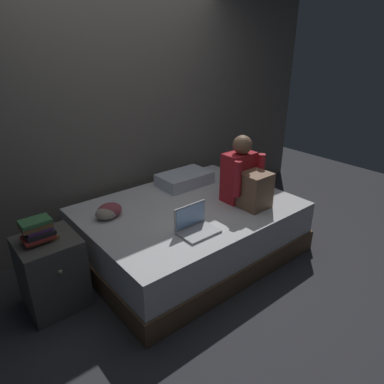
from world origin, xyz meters
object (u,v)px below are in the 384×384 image
Objects in this scene: book_stack at (38,230)px; clothes_pile at (108,211)px; nightstand at (52,272)px; pillow at (184,179)px; bed at (189,230)px; person_sitting at (245,178)px; laptop at (195,225)px.

book_stack is 0.67m from clothes_pile.
pillow is (1.60, 0.34, 0.28)m from nightstand.
pillow is at bearing 56.44° from bed.
person_sitting is at bearing -30.93° from bed.
clothes_pile is (-1.00, -0.16, -0.01)m from pillow.
laptop reaches higher than clothes_pile.
bed is 0.63m from pillow.
laptop is at bearing -123.47° from pillow.
nightstand is at bearing 153.53° from laptop.
laptop reaches higher than nightstand.
person_sitting reaches higher than nightstand.
pillow is at bearing 102.48° from person_sitting.
laptop is 1.02m from pillow.
bed is 7.95× the size of clothes_pile.
clothes_pile is at bearing -170.87° from pillow.
person_sitting is 1.17× the size of pillow.
person_sitting is 1.84m from book_stack.
book_stack is (-1.80, 0.40, -0.08)m from person_sitting.
bed is 0.74m from person_sitting.
clothes_pile is (0.64, 0.17, -0.11)m from book_stack.
pillow is 2.22× the size of clothes_pile.
bed is at bearing 149.07° from person_sitting.
pillow reaches higher than nightstand.
book_stack is (-1.08, 0.52, 0.11)m from laptop.
laptop is 0.82m from clothes_pile.
pillow is at bearing 56.53° from laptop.
nightstand is at bearing 174.98° from bed.
book_stack reaches higher than clothes_pile.
person_sitting is at bearing 9.90° from laptop.
person_sitting is at bearing -77.52° from pillow.
book_stack is at bearing -168.72° from pillow.
nightstand is 1.87× the size of laptop.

